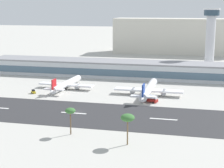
% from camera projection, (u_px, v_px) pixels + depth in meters
% --- Properties ---
extents(ground_plane, '(1400.00, 1400.00, 0.00)m').
position_uv_depth(ground_plane, '(78.00, 112.00, 170.87)').
color(ground_plane, '#B2AFA8').
extents(runway_strip, '(800.00, 38.93, 0.08)m').
position_uv_depth(runway_strip, '(76.00, 113.00, 168.10)').
color(runway_strip, '#2D2D30').
rests_on(runway_strip, ground_plane).
extents(runway_centreline_dash_4, '(12.00, 1.20, 0.01)m').
position_uv_depth(runway_centreline_dash_4, '(74.00, 113.00, 168.30)').
color(runway_centreline_dash_4, white).
rests_on(runway_centreline_dash_4, runway_strip).
extents(runway_centreline_dash_5, '(12.00, 1.20, 0.01)m').
position_uv_depth(runway_centreline_dash_5, '(163.00, 119.00, 159.22)').
color(runway_centreline_dash_5, white).
rests_on(runway_centreline_dash_5, runway_strip).
extents(terminal_building, '(187.03, 23.44, 10.87)m').
position_uv_depth(terminal_building, '(119.00, 69.00, 254.50)').
color(terminal_building, silver).
rests_on(terminal_building, ground_plane).
extents(control_tower, '(11.71, 11.71, 46.49)m').
position_uv_depth(control_tower, '(210.00, 36.00, 264.45)').
color(control_tower, silver).
rests_on(control_tower, ground_plane).
extents(distant_hotel_block, '(130.58, 30.37, 35.56)m').
position_uv_depth(distant_hotel_block, '(179.00, 36.00, 374.04)').
color(distant_hotel_block, beige).
rests_on(distant_hotel_block, ground_plane).
extents(airliner_red_tail_gate_0, '(33.52, 42.73, 8.92)m').
position_uv_depth(airliner_red_tail_gate_0, '(66.00, 84.00, 216.27)').
color(airliner_red_tail_gate_0, white).
rests_on(airliner_red_tail_gate_0, ground_plane).
extents(airliner_navy_tail_gate_1, '(37.76, 47.72, 9.96)m').
position_uv_depth(airliner_navy_tail_gate_1, '(148.00, 90.00, 200.66)').
color(airliner_navy_tail_gate_1, white).
rests_on(airliner_navy_tail_gate_1, ground_plane).
extents(service_baggage_tug_0, '(3.40, 3.39, 2.20)m').
position_uv_depth(service_baggage_tug_0, '(33.00, 92.00, 206.01)').
color(service_baggage_tug_0, gold).
rests_on(service_baggage_tug_0, ground_plane).
extents(service_fuel_truck_1, '(8.74, 6.23, 3.95)m').
position_uv_depth(service_fuel_truck_1, '(150.00, 98.00, 187.59)').
color(service_fuel_truck_1, '#B2231E').
rests_on(service_fuel_truck_1, ground_plane).
extents(palm_tree_0, '(3.95, 3.95, 10.46)m').
position_uv_depth(palm_tree_0, '(70.00, 111.00, 138.70)').
color(palm_tree_0, brown).
rests_on(palm_tree_0, ground_plane).
extents(palm_tree_1, '(4.93, 4.93, 11.30)m').
position_uv_depth(palm_tree_1, '(128.00, 118.00, 128.12)').
color(palm_tree_1, brown).
rests_on(palm_tree_1, ground_plane).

